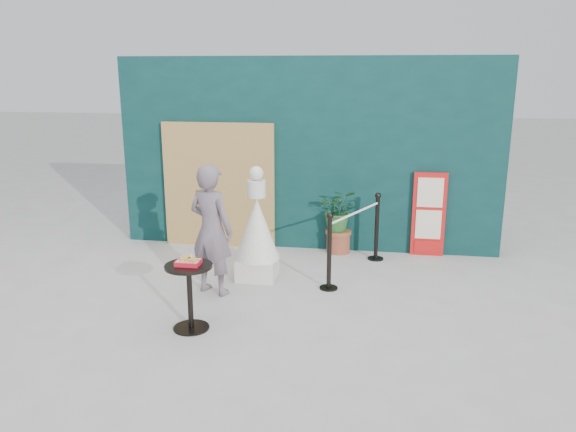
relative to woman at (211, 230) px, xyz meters
name	(u,v)px	position (x,y,z in m)	size (l,w,h in m)	color
ground	(271,330)	(0.94, -0.97, -0.84)	(60.00, 60.00, 0.00)	#ADAAA5
back_wall	(307,155)	(0.94, 2.18, 0.66)	(6.00, 0.30, 3.00)	#09292B
bamboo_fence	(219,185)	(-0.46, 1.97, 0.16)	(1.80, 0.08, 2.00)	tan
woman	(211,230)	(0.00, 0.00, 0.00)	(0.61, 0.40, 1.68)	#685964
menu_board	(429,215)	(2.84, 1.98, -0.19)	(0.50, 0.07, 1.30)	red
statue	(257,233)	(0.46, 0.60, -0.20)	(0.61, 0.61, 1.56)	silver
cafe_table	(189,287)	(0.06, -1.07, -0.34)	(0.52, 0.52, 0.75)	black
food_basket	(189,262)	(0.06, -1.06, -0.05)	(0.26, 0.19, 0.11)	red
planter	(339,216)	(1.48, 1.91, -0.25)	(0.60, 0.52, 1.02)	brown
stanchion_barrier	(355,239)	(1.76, 1.00, -0.35)	(0.84, 1.54, 1.03)	black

